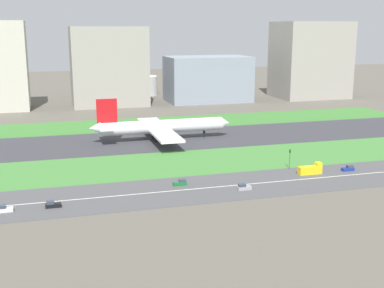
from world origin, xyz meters
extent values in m
plane|color=#5B564C|center=(0.00, 0.00, 0.00)|extent=(800.00, 800.00, 0.00)
cube|color=#38383D|center=(0.00, 0.00, 0.05)|extent=(280.00, 46.00, 0.10)
cube|color=#3D7A33|center=(0.00, 41.00, 0.05)|extent=(280.00, 36.00, 0.10)
cube|color=#427F38|center=(0.00, -41.00, 0.05)|extent=(280.00, 36.00, 0.10)
cube|color=#4C4C4F|center=(0.00, -73.00, 0.05)|extent=(280.00, 28.00, 0.10)
cube|color=silver|center=(0.00, -73.00, 0.11)|extent=(266.00, 0.50, 0.01)
cylinder|color=white|center=(-5.49, 0.00, 6.30)|extent=(56.00, 6.00, 6.00)
cone|color=white|center=(24.51, 0.00, 6.30)|extent=(4.00, 5.70, 5.70)
cone|color=white|center=(-35.99, 0.00, 7.10)|extent=(5.00, 5.40, 5.40)
cube|color=red|center=(-30.49, 0.00, 14.30)|extent=(9.00, 0.80, 11.00)
cube|color=white|center=(-31.49, 0.00, 7.30)|extent=(6.00, 16.00, 0.60)
cube|color=white|center=(-7.49, 15.00, 5.10)|extent=(10.00, 26.00, 1.00)
cylinder|color=gray|center=(-6.49, 9.00, 2.90)|extent=(5.00, 3.20, 3.20)
cube|color=white|center=(-7.49, -15.00, 5.10)|extent=(10.00, 26.00, 1.00)
cylinder|color=gray|center=(-6.49, -9.00, 2.90)|extent=(5.00, 3.20, 3.20)
cylinder|color=black|center=(14.11, 0.00, 1.70)|extent=(1.00, 1.00, 3.20)
cylinder|color=black|center=(-9.49, 3.50, 1.70)|extent=(1.00, 1.00, 3.20)
cylinder|color=black|center=(-9.49, -3.50, 1.70)|extent=(1.00, 1.00, 3.20)
cube|color=black|center=(-55.07, -78.00, 0.65)|extent=(4.40, 1.80, 1.10)
cube|color=#333D4C|center=(-55.87, -78.00, 1.65)|extent=(2.20, 1.66, 0.90)
cube|color=#99999E|center=(3.11, -78.00, 0.65)|extent=(4.40, 1.80, 1.10)
cube|color=#333D4C|center=(2.31, -78.00, 1.65)|extent=(2.20, 1.66, 0.90)
cube|color=yellow|center=(31.56, -68.00, 1.50)|extent=(8.40, 2.50, 2.80)
cube|color=yellow|center=(34.76, -68.00, 3.50)|extent=(2.00, 2.30, 1.20)
cube|color=navy|center=(46.71, -68.00, 0.65)|extent=(4.40, 1.80, 1.10)
cube|color=#333D4C|center=(47.51, -68.00, 1.65)|extent=(2.20, 1.66, 0.90)
cube|color=#19662D|center=(-15.28, -68.00, 0.65)|extent=(4.40, 1.80, 1.10)
cube|color=#333D4C|center=(-14.48, -68.00, 1.65)|extent=(2.20, 1.66, 0.90)
cube|color=silver|center=(-68.05, -78.00, 0.65)|extent=(4.40, 1.80, 1.10)
cube|color=#333D4C|center=(-68.85, -78.00, 1.65)|extent=(2.20, 1.66, 0.90)
cylinder|color=#4C4C51|center=(27.76, -60.00, 3.10)|extent=(0.24, 0.24, 6.00)
cube|color=black|center=(27.76, -60.00, 6.70)|extent=(0.36, 0.36, 1.20)
sphere|color=#19D826|center=(27.76, -60.20, 7.00)|extent=(0.24, 0.24, 0.24)
cube|color=#9E998E|center=(-15.72, 114.00, 25.42)|extent=(48.17, 32.82, 50.83)
cube|color=gray|center=(51.99, 114.00, 15.40)|extent=(56.08, 34.83, 30.81)
cube|color=#9E998E|center=(130.41, 114.00, 27.15)|extent=(49.44, 38.98, 54.30)
cylinder|color=silver|center=(-14.86, 159.00, 6.23)|extent=(16.74, 16.74, 12.47)
cylinder|color=silver|center=(14.75, 159.00, 7.14)|extent=(21.97, 21.97, 14.28)
cylinder|color=silver|center=(46.83, 159.00, 7.39)|extent=(24.48, 24.48, 14.79)
camera|label=1|loc=(-54.26, -218.81, 49.85)|focal=47.04mm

